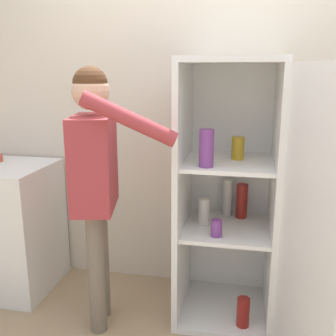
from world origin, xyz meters
The scene contains 4 objects.
wall_back centered at (0.00, 0.98, 1.27)m, with size 7.00×0.06×2.55m.
refrigerator centered at (0.25, 0.54, 0.81)m, with size 0.82×1.19×1.63m.
person centered at (-0.59, 0.34, 1.01)m, with size 0.67×0.52×1.58m.
counter centered at (-1.41, 0.63, 0.46)m, with size 0.64×0.60×0.91m.
Camera 1 is at (0.25, -1.73, 1.55)m, focal length 42.00 mm.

